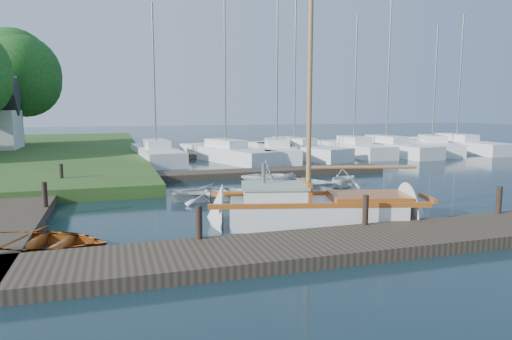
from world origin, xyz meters
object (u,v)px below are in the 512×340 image
object	(u,v)px
dinghy	(37,239)
marina_boat_2	(277,151)
tender_a	(214,191)
marina_boat_3	(294,149)
tender_d	(344,176)
marina_boat_5	(386,147)
sailboat	(320,212)
marina_boat_1	(226,152)
mooring_post_1	(199,222)
mooring_post_4	(45,194)
marina_boat_7	(456,144)
marina_boat_4	(354,148)
marina_boat_6	(432,146)
tree_7	(18,74)
tender_b	(269,173)
mooring_post_5	(61,173)
mooring_post_2	(365,210)
marina_boat_0	(156,153)
tender_c	(290,181)
mooring_post_3	(499,200)

from	to	relation	value
dinghy	marina_boat_2	distance (m)	21.33
tender_a	marina_boat_3	size ratio (longest dim) A/B	0.24
tender_d	marina_boat_5	distance (m)	15.80
sailboat	marina_boat_1	xyz separation A→B (m)	(1.29, 17.07, 0.22)
mooring_post_1	marina_boat_1	size ratio (longest dim) A/B	0.07
mooring_post_4	marina_boat_1	bearing A→B (deg)	55.96
marina_boat_7	marina_boat_4	bearing A→B (deg)	93.66
marina_boat_2	marina_boat_6	world-z (taller)	marina_boat_2
marina_boat_3	tree_7	bearing A→B (deg)	38.92
tender_b	marina_boat_6	distance (m)	20.26
mooring_post_4	marina_boat_1	distance (m)	16.43
tree_7	mooring_post_4	bearing A→B (deg)	-79.14
mooring_post_1	sailboat	xyz separation A→B (m)	(3.91, 1.54, -0.36)
marina_boat_1	dinghy	bearing A→B (deg)	135.63
mooring_post_5	tender_a	xyz separation A→B (m)	(5.67, -3.89, -0.37)
mooring_post_2	marina_boat_2	world-z (taller)	marina_boat_2
mooring_post_2	sailboat	world-z (taller)	sailboat
marina_boat_0	marina_boat_6	distance (m)	20.79
marina_boat_3	marina_boat_5	xyz separation A→B (m)	(7.47, 0.05, -0.01)
mooring_post_4	tender_d	world-z (taller)	mooring_post_4
tender_d	marina_boat_0	distance (m)	14.25
mooring_post_4	marina_boat_0	world-z (taller)	marina_boat_0
sailboat	marina_boat_0	size ratio (longest dim) A/B	0.98
tender_b	tender_d	xyz separation A→B (m)	(3.16, -0.82, -0.14)
marina_boat_1	tree_7	bearing A→B (deg)	31.05
mooring_post_4	dinghy	bearing A→B (deg)	-85.36
marina_boat_1	marina_boat_3	size ratio (longest dim) A/B	0.84
mooring_post_5	marina_boat_7	world-z (taller)	marina_boat_7
marina_boat_3	marina_boat_6	bearing A→B (deg)	-111.31
tender_c	marina_boat_2	world-z (taller)	marina_boat_2
tender_c	tender_d	bearing A→B (deg)	-56.58
mooring_post_3	marina_boat_6	distance (m)	22.61
marina_boat_3	marina_boat_6	distance (m)	11.28
mooring_post_1	marina_boat_6	world-z (taller)	marina_boat_6
mooring_post_1	marina_boat_3	distance (m)	21.75
mooring_post_5	marina_boat_5	xyz separation A→B (m)	(21.75, 9.22, -0.13)
marina_boat_0	marina_boat_2	xyz separation A→B (m)	(7.88, -1.20, 0.02)
mooring_post_5	tender_a	world-z (taller)	mooring_post_5
tender_d	marina_boat_6	world-z (taller)	marina_boat_6
tender_a	marina_boat_3	world-z (taller)	marina_boat_3
sailboat	marina_boat_1	distance (m)	17.12
mooring_post_1	dinghy	bearing A→B (deg)	165.62
sailboat	marina_boat_1	bearing A→B (deg)	100.50
marina_boat_1	tree_7	xyz separation A→B (m)	(-14.19, 12.44, 5.64)
tender_b	marina_boat_4	xyz separation A→B (m)	(10.52, 11.34, -0.08)
sailboat	tender_a	distance (m)	5.09
mooring_post_1	mooring_post_5	size ratio (longest dim) A/B	1.00
dinghy	marina_boat_4	world-z (taller)	marina_boat_4
mooring_post_4	mooring_post_5	size ratio (longest dim) A/B	1.00
marina_boat_4	tree_7	distance (m)	27.36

